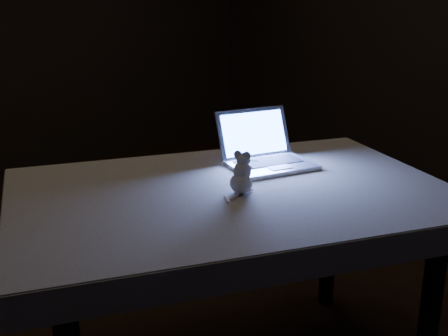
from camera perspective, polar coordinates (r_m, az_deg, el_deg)
floor at (r=2.78m, az=-5.29°, el=-13.54°), size 5.00×5.00×0.00m
table at (r=2.13m, az=0.83°, el=-12.01°), size 1.63×1.30×0.76m
tablecloth at (r=2.04m, az=1.40°, el=-2.91°), size 1.69×1.29×0.10m
laptop at (r=2.19m, az=4.93°, el=2.76°), size 0.36×0.33×0.22m
plush_mouse at (r=1.90m, az=1.75°, el=-0.51°), size 0.14×0.14×0.15m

